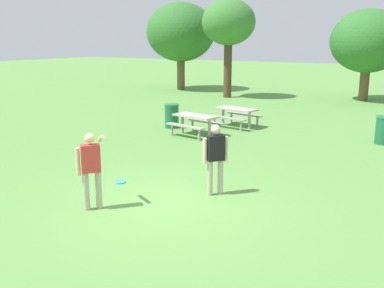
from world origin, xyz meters
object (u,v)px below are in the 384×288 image
at_px(person_catcher, 91,165).
at_px(picnic_table_far, 236,113).
at_px(trash_can_beside_table, 384,130).
at_px(trash_can_further_along, 172,116).
at_px(frisbee, 120,182).
at_px(tree_tall_left, 181,32).
at_px(person_thrower, 215,155).
at_px(tree_broad_center, 229,23).
at_px(picnic_table_near, 196,121).
at_px(tree_far_right, 368,41).

height_order(person_catcher, picnic_table_far, person_catcher).
xyz_separation_m(trash_can_beside_table, trash_can_further_along, (-7.78, -1.42, 0.00)).
relative_size(frisbee, tree_tall_left, 0.04).
xyz_separation_m(person_thrower, tree_broad_center, (-7.67, 15.79, 3.48)).
distance_m(picnic_table_far, tree_tall_left, 14.44).
bearing_deg(trash_can_beside_table, person_thrower, -108.74).
bearing_deg(picnic_table_near, tree_far_right, 75.39).
relative_size(person_catcher, picnic_table_far, 0.85).
bearing_deg(trash_can_beside_table, tree_far_right, 103.77).
distance_m(person_thrower, trash_can_beside_table, 7.88).
bearing_deg(picnic_table_near, trash_can_beside_table, 19.42).
relative_size(person_thrower, trash_can_beside_table, 1.71).
bearing_deg(frisbee, picnic_table_far, 94.85).
distance_m(picnic_table_far, tree_far_right, 11.74).
height_order(picnic_table_far, trash_can_further_along, trash_can_further_along).
distance_m(trash_can_beside_table, tree_tall_left, 18.68).
bearing_deg(person_catcher, tree_broad_center, 108.18).
relative_size(trash_can_beside_table, trash_can_further_along, 1.00).
bearing_deg(tree_far_right, frisbee, -96.68).
relative_size(trash_can_further_along, tree_broad_center, 0.16).
xyz_separation_m(picnic_table_far, tree_broad_center, (-4.55, 8.22, 3.86)).
height_order(picnic_table_near, tree_far_right, tree_far_right).
relative_size(trash_can_beside_table, tree_broad_center, 0.16).
bearing_deg(tree_broad_center, person_thrower, -64.10).
bearing_deg(picnic_table_far, person_thrower, -67.64).
xyz_separation_m(frisbee, tree_broad_center, (-5.24, 16.27, 4.41)).
xyz_separation_m(picnic_table_far, tree_far_right, (2.91, 11.01, 2.82)).
distance_m(picnic_table_near, tree_tall_left, 15.86).
bearing_deg(tree_broad_center, tree_far_right, 20.48).
bearing_deg(tree_far_right, tree_tall_left, -177.33).
xyz_separation_m(person_thrower, trash_can_beside_table, (2.53, 7.45, -0.46)).
bearing_deg(trash_can_beside_table, trash_can_further_along, -169.69).
bearing_deg(picnic_table_far, person_catcher, -82.19).
height_order(frisbee, trash_can_further_along, trash_can_further_along).
distance_m(picnic_table_far, tree_broad_center, 10.16).
xyz_separation_m(person_thrower, picnic_table_far, (-3.11, 7.57, -0.38)).
bearing_deg(trash_can_beside_table, person_catcher, -114.25).
xyz_separation_m(picnic_table_near, trash_can_further_along, (-1.59, 0.77, -0.08)).
height_order(person_thrower, frisbee, person_thrower).
bearing_deg(picnic_table_far, picnic_table_near, -103.58).
height_order(frisbee, tree_tall_left, tree_tall_left).
bearing_deg(trash_can_further_along, tree_tall_left, 121.16).
relative_size(person_catcher, tree_tall_left, 0.27).
relative_size(trash_can_beside_table, tree_tall_left, 0.16).
bearing_deg(tree_broad_center, trash_can_further_along, -76.09).
relative_size(picnic_table_near, tree_broad_center, 0.33).
relative_size(trash_can_further_along, tree_tall_left, 0.16).
bearing_deg(frisbee, tree_broad_center, 107.84).
distance_m(person_thrower, tree_far_right, 18.74).
height_order(person_catcher, tree_far_right, tree_far_right).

